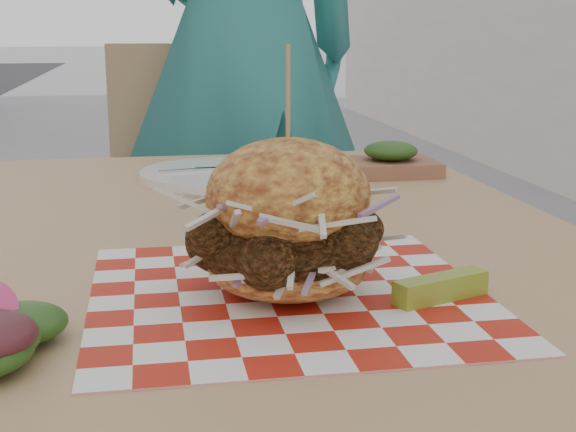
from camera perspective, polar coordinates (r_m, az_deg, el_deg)
name	(u,v)px	position (r m, az deg, el deg)	size (l,w,h in m)	color
diner	(244,46)	(1.99, -3.16, 12.00)	(0.69, 0.45, 1.89)	teal
patio_table	(252,293)	(0.99, -2.56, -5.50)	(0.80, 1.20, 0.75)	tan
patio_chair	(203,210)	(1.97, -6.06, 0.43)	(0.46, 0.47, 0.95)	tan
paper_liner	(288,294)	(0.74, 0.00, -5.55)	(0.36, 0.36, 0.00)	red
sandwich	(288,227)	(0.73, 0.00, -0.81)	(0.20, 0.20, 0.23)	gold
pickle_spear	(441,288)	(0.74, 10.82, -5.03)	(0.10, 0.02, 0.02)	olive
place_setting	(223,174)	(1.31, -4.64, 2.99)	(0.27, 0.27, 0.02)	white
kraft_tray	(390,161)	(1.35, 7.30, 3.90)	(0.15, 0.12, 0.06)	#8E5B40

